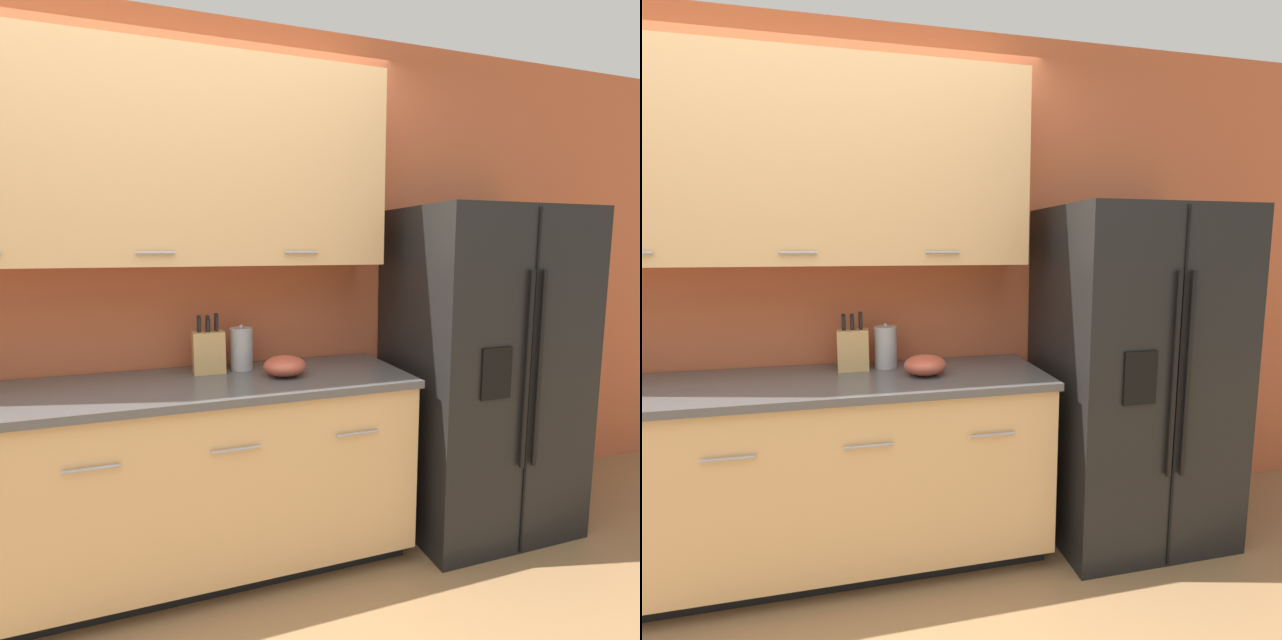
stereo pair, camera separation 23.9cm
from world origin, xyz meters
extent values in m
cube|color=#BC5B38|center=(0.00, 1.08, 1.30)|extent=(10.00, 0.05, 2.60)
cube|color=tan|center=(0.01, 0.90, 1.88)|extent=(2.14, 0.32, 0.92)
cylinder|color=#99999E|center=(0.01, 0.72, 1.48)|extent=(0.16, 0.01, 0.01)
cylinder|color=#99999E|center=(0.65, 0.72, 1.48)|extent=(0.16, 0.01, 0.01)
cube|color=black|center=(0.01, 0.78, 0.04)|extent=(2.18, 0.54, 0.09)
cube|color=tan|center=(0.01, 0.74, 0.48)|extent=(2.22, 0.62, 0.79)
cube|color=#4C4C4C|center=(0.01, 0.72, 0.89)|extent=(2.24, 0.64, 0.03)
cylinder|color=#99999E|center=(-0.26, 0.41, 0.70)|extent=(0.20, 0.01, 0.01)
cylinder|color=#99999E|center=(0.27, 0.41, 0.70)|extent=(0.20, 0.01, 0.01)
cylinder|color=#99999E|center=(0.81, 0.41, 0.70)|extent=(0.20, 0.01, 0.01)
cube|color=black|center=(1.65, 0.68, 0.85)|extent=(0.88, 0.72, 1.70)
cube|color=black|center=(1.65, 0.32, 0.85)|extent=(0.01, 0.01, 1.67)
cylinder|color=black|center=(1.61, 0.30, 0.94)|extent=(0.02, 0.02, 0.94)
cylinder|color=black|center=(1.68, 0.30, 0.94)|extent=(0.02, 0.02, 0.94)
cube|color=black|center=(1.45, 0.32, 0.94)|extent=(0.16, 0.01, 0.24)
cube|color=tan|center=(0.23, 0.88, 1.01)|extent=(0.15, 0.10, 0.20)
cylinder|color=black|center=(0.19, 0.89, 1.15)|extent=(0.02, 0.04, 0.08)
cylinder|color=black|center=(0.19, 0.86, 1.15)|extent=(0.02, 0.03, 0.07)
cylinder|color=black|center=(0.23, 0.89, 1.15)|extent=(0.02, 0.03, 0.08)
cylinder|color=black|center=(0.23, 0.86, 1.14)|extent=(0.02, 0.03, 0.06)
cylinder|color=black|center=(0.27, 0.89, 1.15)|extent=(0.02, 0.04, 0.09)
cylinder|color=black|center=(0.27, 0.86, 1.15)|extent=(0.01, 0.03, 0.08)
cylinder|color=#A3A3A5|center=(0.39, 0.89, 1.01)|extent=(0.11, 0.11, 0.20)
cylinder|color=#A3A3A5|center=(0.39, 0.89, 1.11)|extent=(0.11, 0.11, 0.01)
sphere|color=#A3A3A5|center=(0.39, 0.89, 1.12)|extent=(0.02, 0.02, 0.02)
ellipsoid|color=#B24C38|center=(0.56, 0.70, 0.96)|extent=(0.20, 0.20, 0.10)
camera|label=1|loc=(-0.04, -1.50, 1.50)|focal=28.00mm
camera|label=2|loc=(0.19, -1.57, 1.50)|focal=28.00mm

